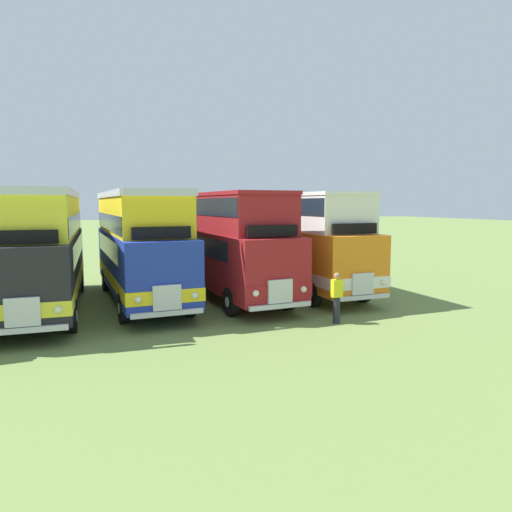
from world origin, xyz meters
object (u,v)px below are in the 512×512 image
(marshal_person, at_px, (337,297))
(bus_seventh_in_row, at_px, (226,240))
(bus_eighth_in_row, at_px, (300,237))
(bus_fifth_in_row, at_px, (42,248))
(bus_sixth_in_row, at_px, (140,245))

(marshal_person, bearing_deg, bus_seventh_in_row, 108.29)
(bus_seventh_in_row, xyz_separation_m, bus_eighth_in_row, (3.66, 0.01, -0.00))
(bus_eighth_in_row, bearing_deg, bus_seventh_in_row, -179.84)
(bus_fifth_in_row, bearing_deg, bus_eighth_in_row, 0.26)
(bus_fifth_in_row, height_order, bus_sixth_in_row, same)
(bus_fifth_in_row, bearing_deg, bus_seventh_in_row, 0.31)
(marshal_person, bearing_deg, bus_fifth_in_row, 147.28)
(bus_eighth_in_row, bearing_deg, bus_fifth_in_row, -179.74)
(marshal_person, bearing_deg, bus_eighth_in_row, 74.42)
(bus_seventh_in_row, distance_m, bus_eighth_in_row, 3.66)
(bus_eighth_in_row, xyz_separation_m, marshal_person, (-1.68, -6.01, -1.58))
(bus_eighth_in_row, distance_m, marshal_person, 6.43)
(bus_fifth_in_row, height_order, bus_seventh_in_row, bus_fifth_in_row)
(bus_sixth_in_row, xyz_separation_m, bus_eighth_in_row, (7.31, -0.13, 0.11))
(bus_sixth_in_row, bearing_deg, marshal_person, -47.47)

